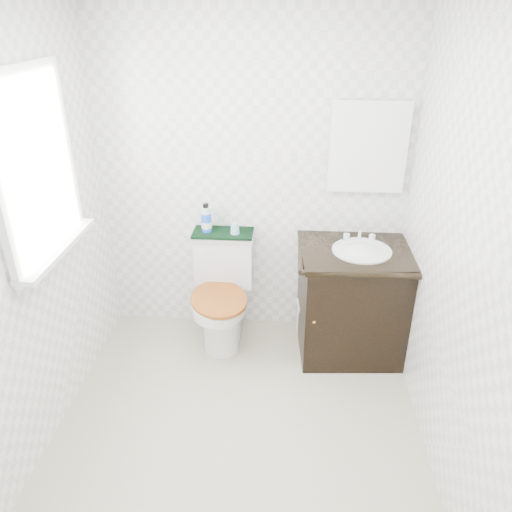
# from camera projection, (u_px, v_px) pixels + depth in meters

# --- Properties ---
(floor) EXTENTS (2.40, 2.40, 0.00)m
(floor) POSITION_uv_depth(u_px,v_px,m) (238.00, 433.00, 3.00)
(floor) COLOR #B9B295
(floor) RESTS_ON ground
(wall_back) EXTENTS (2.40, 0.00, 2.40)m
(wall_back) POSITION_uv_depth(u_px,v_px,m) (253.00, 180.00, 3.53)
(wall_back) COLOR white
(wall_back) RESTS_ON ground
(wall_front) EXTENTS (2.40, 0.00, 2.40)m
(wall_front) POSITION_uv_depth(u_px,v_px,m) (186.00, 446.00, 1.40)
(wall_front) COLOR white
(wall_front) RESTS_ON ground
(wall_left) EXTENTS (0.00, 2.40, 2.40)m
(wall_left) POSITION_uv_depth(u_px,v_px,m) (19.00, 248.00, 2.54)
(wall_left) COLOR white
(wall_left) RESTS_ON ground
(wall_right) EXTENTS (0.00, 2.40, 2.40)m
(wall_right) POSITION_uv_depth(u_px,v_px,m) (461.00, 262.00, 2.39)
(wall_right) COLOR white
(wall_right) RESTS_ON ground
(window) EXTENTS (0.02, 0.70, 0.90)m
(window) POSITION_uv_depth(u_px,v_px,m) (34.00, 167.00, 2.60)
(window) COLOR white
(window) RESTS_ON wall_left
(mirror) EXTENTS (0.50, 0.02, 0.60)m
(mirror) POSITION_uv_depth(u_px,v_px,m) (368.00, 148.00, 3.35)
(mirror) COLOR silver
(mirror) RESTS_ON wall_back
(toilet) EXTENTS (0.50, 0.68, 0.82)m
(toilet) POSITION_uv_depth(u_px,v_px,m) (223.00, 297.00, 3.72)
(toilet) COLOR silver
(toilet) RESTS_ON floor
(vanity) EXTENTS (0.81, 0.70, 0.92)m
(vanity) POSITION_uv_depth(u_px,v_px,m) (352.00, 298.00, 3.57)
(vanity) COLOR black
(vanity) RESTS_ON floor
(trash_bin) EXTENTS (0.22, 0.19, 0.29)m
(trash_bin) POSITION_uv_depth(u_px,v_px,m) (310.00, 319.00, 3.84)
(trash_bin) COLOR silver
(trash_bin) RESTS_ON floor
(towel) EXTENTS (0.44, 0.22, 0.02)m
(towel) POSITION_uv_depth(u_px,v_px,m) (223.00, 233.00, 3.62)
(towel) COLOR black
(towel) RESTS_ON toilet
(mouthwash_bottle) EXTENTS (0.07, 0.07, 0.21)m
(mouthwash_bottle) POSITION_uv_depth(u_px,v_px,m) (206.00, 219.00, 3.58)
(mouthwash_bottle) COLOR blue
(mouthwash_bottle) RESTS_ON towel
(cup) EXTENTS (0.07, 0.07, 0.08)m
(cup) POSITION_uv_depth(u_px,v_px,m) (235.00, 228.00, 3.57)
(cup) COLOR #7FB5D0
(cup) RESTS_ON towel
(soap_bar) EXTENTS (0.06, 0.04, 0.02)m
(soap_bar) POSITION_uv_depth(u_px,v_px,m) (345.00, 240.00, 3.51)
(soap_bar) COLOR #197979
(soap_bar) RESTS_ON vanity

